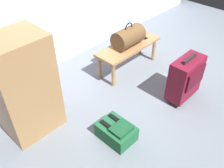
% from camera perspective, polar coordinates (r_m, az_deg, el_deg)
% --- Properties ---
extents(ground_plane, '(6.60, 6.60, 0.00)m').
position_cam_1_polar(ground_plane, '(3.19, 10.87, -3.00)').
color(ground_plane, slate).
extents(bench, '(1.00, 0.36, 0.38)m').
position_cam_1_polar(bench, '(3.47, 3.85, 8.13)').
color(bench, '#A87A4C').
rests_on(bench, ground).
extents(duffel_bag_brown, '(0.44, 0.26, 0.34)m').
position_cam_1_polar(duffel_bag_brown, '(3.37, 3.81, 10.82)').
color(duffel_bag_brown, brown).
rests_on(duffel_bag_brown, bench).
extents(cell_phone, '(0.07, 0.14, 0.01)m').
position_cam_1_polar(cell_phone, '(3.66, 7.08, 10.74)').
color(cell_phone, black).
rests_on(cell_phone, bench).
extents(suitcase_upright_burgundy, '(0.46, 0.25, 0.60)m').
position_cam_1_polar(suitcase_upright_burgundy, '(3.07, 16.69, 1.38)').
color(suitcase_upright_burgundy, maroon).
rests_on(suitcase_upright_burgundy, ground).
extents(backpack_green, '(0.28, 0.38, 0.21)m').
position_cam_1_polar(backpack_green, '(2.62, 1.06, -10.95)').
color(backpack_green, '#1E6038').
rests_on(backpack_green, ground).
extents(side_cabinet, '(0.56, 0.44, 1.10)m').
position_cam_1_polar(side_cabinet, '(2.57, -19.69, -0.66)').
color(side_cabinet, '#A87A4C').
rests_on(side_cabinet, ground).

